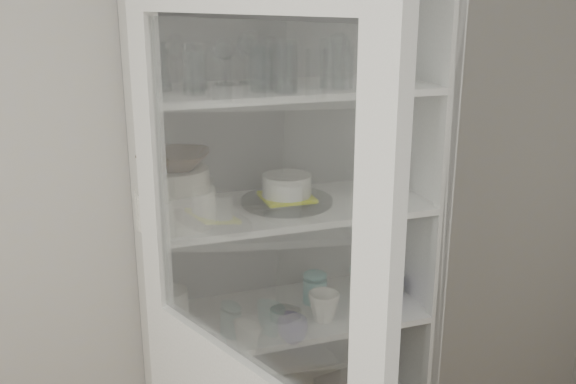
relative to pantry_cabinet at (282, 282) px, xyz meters
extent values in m
cube|color=beige|center=(-0.20, 0.16, 0.36)|extent=(3.60, 0.02, 2.60)
cube|color=silver|center=(-0.48, -0.06, 0.11)|extent=(0.03, 0.45, 2.10)
cube|color=silver|center=(0.48, -0.06, 0.11)|extent=(0.03, 0.45, 2.10)
cube|color=gray|center=(0.00, 0.15, 0.11)|extent=(1.00, 0.03, 2.10)
cube|color=white|center=(0.00, -0.08, -0.09)|extent=(0.94, 0.42, 0.02)
cube|color=white|center=(0.00, -0.08, 0.31)|extent=(0.94, 0.42, 0.02)
cube|color=white|center=(0.00, -0.08, 0.71)|extent=(0.94, 0.42, 0.02)
cube|color=silver|center=(-0.48, -0.33, 0.56)|extent=(0.07, 0.10, 0.80)
cube|color=silver|center=(-0.19, -1.08, 0.56)|extent=(0.07, 0.10, 0.80)
cube|color=silver|center=(-0.34, -0.71, 0.56)|extent=(0.27, 0.68, 0.78)
cylinder|color=silver|center=(-0.33, -0.17, 0.78)|extent=(0.08, 0.08, 0.12)
cylinder|color=silver|center=(-0.12, -0.17, 0.79)|extent=(0.08, 0.08, 0.14)
cylinder|color=silver|center=(-0.07, -0.23, 0.79)|extent=(0.09, 0.09, 0.14)
cylinder|color=silver|center=(-0.06, -0.19, 0.80)|extent=(0.10, 0.10, 0.15)
cylinder|color=silver|center=(0.10, -0.18, 0.80)|extent=(0.09, 0.09, 0.15)
cylinder|color=silver|center=(0.14, -0.19, 0.79)|extent=(0.09, 0.09, 0.13)
cylinder|color=silver|center=(0.34, -0.20, 0.79)|extent=(0.07, 0.07, 0.13)
cylinder|color=silver|center=(-0.41, -0.05, 0.79)|extent=(0.09, 0.09, 0.15)
cylinder|color=silver|center=(-0.30, -0.06, 0.79)|extent=(0.09, 0.09, 0.14)
cylinder|color=silver|center=(-0.08, -0.09, 0.78)|extent=(0.08, 0.08, 0.12)
cylinder|color=white|center=(-0.39, -0.14, 0.38)|extent=(0.25, 0.25, 0.11)
cylinder|color=white|center=(-0.35, 0.05, 0.36)|extent=(0.23, 0.23, 0.08)
cylinder|color=beige|center=(-0.39, -0.14, 0.47)|extent=(0.28, 0.28, 0.06)
imported|color=#402818|center=(-0.39, -0.14, 0.52)|extent=(0.27, 0.27, 0.05)
cylinder|color=silver|center=(0.00, -0.06, 0.33)|extent=(0.33, 0.33, 0.02)
cube|color=#FFF80E|center=(0.00, -0.06, 0.34)|extent=(0.17, 0.17, 0.01)
cylinder|color=white|center=(0.00, -0.06, 0.39)|extent=(0.21, 0.21, 0.07)
cylinder|color=#B0B4B4|center=(0.32, -0.07, 0.38)|extent=(0.13, 0.13, 0.12)
imported|color=navy|center=(0.36, -0.11, -0.03)|extent=(0.14, 0.14, 0.09)
imported|color=teal|center=(0.31, -0.04, -0.03)|extent=(0.15, 0.15, 0.11)
imported|color=white|center=(0.09, -0.18, -0.03)|extent=(0.14, 0.14, 0.10)
cylinder|color=teal|center=(0.11, -0.04, -0.04)|extent=(0.09, 0.09, 0.09)
ellipsoid|color=teal|center=(0.11, -0.04, 0.02)|extent=(0.09, 0.09, 0.02)
cylinder|color=#B5B5B5|center=(-0.04, -0.12, -0.06)|extent=(0.09, 0.09, 0.04)
cylinder|color=white|center=(-0.41, -0.05, -0.01)|extent=(0.14, 0.14, 0.13)
camera|label=1|loc=(-0.69, -2.03, 0.99)|focal=40.00mm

